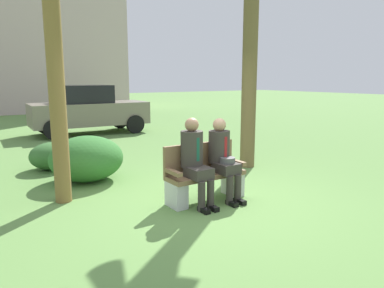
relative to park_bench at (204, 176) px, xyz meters
The scene contains 8 objects.
ground_plane 0.42m from the park_bench, 77.39° to the right, with size 80.00×80.00×0.00m, color #5D8943.
park_bench is the anchor object (origin of this frame).
seated_man_left 0.45m from the park_bench, 155.87° to the right, with size 0.34×0.72×1.33m.
seated_man_right 0.44m from the park_bench, 24.76° to the right, with size 0.34×0.72×1.29m.
shrub_near_bench 2.43m from the park_bench, 119.97° to the left, with size 1.37×1.25×0.86m, color #316E2D.
shrub_mid_lawn 3.73m from the park_bench, 114.63° to the left, with size 0.93×0.85×0.58m, color #36662E.
parked_car_far 8.02m from the park_bench, 84.79° to the left, with size 3.96×1.84×1.68m.
building_backdrop 20.40m from the park_bench, 90.75° to the left, with size 13.23×6.88×10.24m.
Camera 1 is at (-3.26, -4.40, 1.91)m, focal length 34.01 mm.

